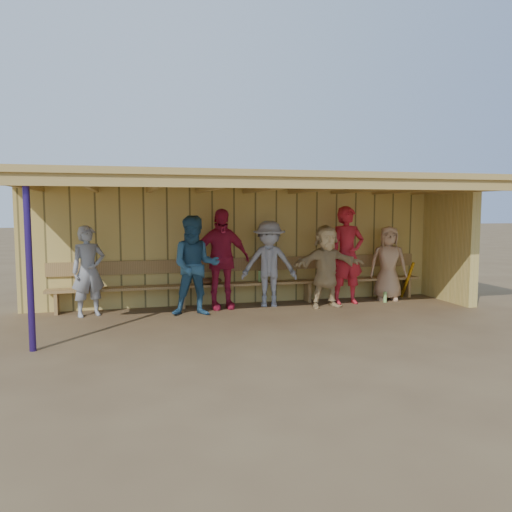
% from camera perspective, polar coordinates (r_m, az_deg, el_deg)
% --- Properties ---
extents(ground, '(90.00, 90.00, 0.00)m').
position_cam_1_polar(ground, '(9.11, 0.56, -6.79)').
color(ground, brown).
rests_on(ground, ground).
extents(player_a, '(0.69, 0.57, 1.63)m').
position_cam_1_polar(player_a, '(9.42, -18.60, -1.64)').
color(player_a, gray).
rests_on(player_a, ground).
extents(player_c, '(0.96, 0.79, 1.81)m').
position_cam_1_polar(player_c, '(9.05, -6.94, -1.12)').
color(player_c, '#2D5A7C').
rests_on(player_c, ground).
extents(player_d, '(1.16, 0.55, 1.93)m').
position_cam_1_polar(player_d, '(9.61, -4.06, -0.34)').
color(player_d, '#BC1E3D').
rests_on(player_d, ground).
extents(player_e, '(1.22, 0.92, 1.69)m').
position_cam_1_polar(player_e, '(9.83, 1.51, -0.90)').
color(player_e, '#96989E').
rests_on(player_e, ground).
extents(player_f, '(1.54, 0.61, 1.62)m').
position_cam_1_polar(player_f, '(9.83, 8.03, -1.16)').
color(player_f, tan).
rests_on(player_f, ground).
extents(player_g, '(0.73, 0.49, 1.98)m').
position_cam_1_polar(player_g, '(10.25, 10.36, 0.09)').
color(player_g, red).
rests_on(player_g, ground).
extents(player_h, '(0.89, 0.73, 1.56)m').
position_cam_1_polar(player_h, '(10.87, 14.88, -0.80)').
color(player_h, tan).
rests_on(player_h, ground).
extents(dugout_structure, '(8.80, 3.20, 2.50)m').
position_cam_1_polar(dugout_structure, '(9.67, 1.73, 4.05)').
color(dugout_structure, '#D1B359').
rests_on(dugout_structure, ground).
extents(bench, '(7.60, 0.34, 0.93)m').
position_cam_1_polar(bench, '(10.08, -1.10, -2.55)').
color(bench, '#A27C45').
rests_on(bench, ground).
extents(dugout_equipment, '(6.73, 0.62, 0.80)m').
position_cam_1_polar(dugout_equipment, '(9.83, -4.78, -3.00)').
color(dugout_equipment, gold).
rests_on(dugout_equipment, ground).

